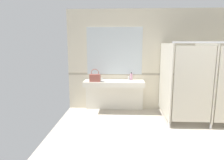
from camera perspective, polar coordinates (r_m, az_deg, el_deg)
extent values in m
cube|color=beige|center=(6.15, 19.16, 5.16)|extent=(6.59, 0.12, 2.88)
cube|color=#9E937F|center=(6.13, 19.11, 1.49)|extent=(6.59, 0.01, 0.06)
cube|color=silver|center=(5.65, 0.56, -0.94)|extent=(1.68, 0.53, 0.14)
cube|color=silver|center=(5.97, 0.64, -4.74)|extent=(1.68, 0.08, 0.76)
cube|color=beige|center=(5.65, -3.70, -0.75)|extent=(0.42, 0.29, 0.11)
cylinder|color=silver|center=(5.83, -3.48, 0.65)|extent=(0.04, 0.04, 0.11)
cylinder|color=silver|center=(5.77, -3.55, 0.99)|extent=(0.03, 0.11, 0.03)
sphere|color=silver|center=(5.84, -2.79, 0.42)|extent=(0.04, 0.04, 0.04)
cube|color=beige|center=(5.62, 4.83, -0.84)|extent=(0.42, 0.29, 0.11)
cylinder|color=silver|center=(5.80, 4.78, 0.57)|extent=(0.04, 0.04, 0.11)
cylinder|color=silver|center=(5.74, 4.80, 0.92)|extent=(0.03, 0.11, 0.03)
sphere|color=silver|center=(5.82, 5.46, 0.34)|extent=(0.04, 0.04, 0.04)
cube|color=silver|center=(5.82, 0.69, 8.18)|extent=(1.58, 0.02, 1.33)
cube|color=#B2AD9E|center=(5.30, 14.81, 0.14)|extent=(0.03, 1.40, 1.81)
cylinder|color=silver|center=(4.97, 15.81, -12.22)|extent=(0.05, 0.05, 0.12)
cube|color=#B2AD9E|center=(5.57, 24.32, 0.05)|extent=(0.03, 1.40, 1.81)
cylinder|color=silver|center=(5.25, 26.07, -11.63)|extent=(0.05, 0.05, 0.12)
cube|color=#B2AD9E|center=(4.79, 21.95, -1.32)|extent=(0.86, 0.03, 1.71)
cube|color=#934C42|center=(5.54, -4.82, 0.58)|extent=(0.29, 0.15, 0.20)
torus|color=#934C42|center=(5.51, -4.85, 2.01)|extent=(0.22, 0.02, 0.22)
cylinder|color=#D899B2|center=(5.78, 5.47, 0.93)|extent=(0.07, 0.07, 0.19)
cylinder|color=black|center=(5.76, 5.49, 2.03)|extent=(0.03, 0.03, 0.04)
cylinder|color=#B7BABF|center=(4.43, 29.15, -16.81)|extent=(0.14, 0.14, 0.01)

